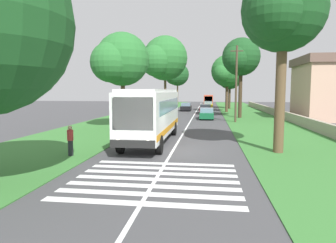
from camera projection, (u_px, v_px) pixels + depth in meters
ground at (172, 152)px, 17.96m from camera, size 160.00×160.00×0.00m
grass_verge_left at (116, 123)px, 33.83m from camera, size 120.00×8.00×0.04m
grass_verge_right at (267, 125)px, 31.64m from camera, size 120.00×8.00×0.04m
centre_line at (189, 124)px, 32.74m from camera, size 110.00×0.16×0.01m
coach_bus at (152, 112)px, 21.13m from camera, size 11.16×2.62×3.73m
zebra_crossing at (156, 179)px, 12.44m from camera, size 5.85×6.80×0.01m
trailing_car_0 at (207, 114)px, 38.42m from camera, size 4.30×1.78×1.43m
trailing_car_1 at (205, 109)px, 47.97m from camera, size 4.30×1.78×1.43m
trailing_car_2 at (186, 107)px, 53.94m from camera, size 4.30×1.78×1.43m
trailing_car_3 at (208, 105)px, 61.72m from camera, size 4.30×1.78×1.43m
trailing_minibus_0 at (208, 99)px, 71.81m from camera, size 6.00×2.14×2.53m
roadside_tree_left_0 at (164, 59)px, 50.39m from camera, size 8.90×7.50×12.71m
roadside_tree_left_1 at (177, 75)px, 80.91m from camera, size 7.46×6.24×10.92m
roadside_tree_left_2 at (120, 61)px, 28.63m from camera, size 6.28×5.16×9.11m
roadside_tree_right_0 at (281, 13)px, 16.83m from camera, size 5.46×4.70×10.46m
roadside_tree_right_1 at (229, 78)px, 58.81m from camera, size 5.52×4.82×8.64m
roadside_tree_right_2 at (227, 72)px, 49.85m from camera, size 6.28×5.27×9.45m
roadside_tree_right_3 at (240, 58)px, 39.17m from camera, size 5.83×4.93×10.43m
utility_pole at (236, 83)px, 33.99m from camera, size 0.24×1.40×8.61m
roadside_wall at (288, 116)px, 36.06m from camera, size 70.00×0.40×1.00m
pedestrian at (70, 140)px, 16.71m from camera, size 0.34×0.34×1.69m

